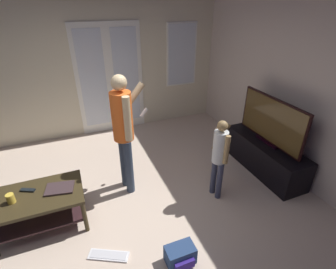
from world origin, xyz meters
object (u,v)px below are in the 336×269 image
at_px(coffee_table, 39,203).
at_px(laptop_closed, 60,188).
at_px(flat_screen_tv, 271,121).
at_px(tv_remote_black, 28,190).
at_px(loose_keyboard, 109,255).
at_px(person_adult, 124,126).
at_px(person_child, 220,153).
at_px(backpack, 180,255).
at_px(cup_near_edge, 11,199).
at_px(tv_stand, 264,156).

xyz_separation_m(coffee_table, laptop_closed, (0.26, 0.00, 0.14)).
bearing_deg(flat_screen_tv, tv_remote_black, 176.89).
height_order(loose_keyboard, tv_remote_black, tv_remote_black).
distance_m(person_adult, tv_remote_black, 1.36).
xyz_separation_m(laptop_closed, tv_remote_black, (-0.35, 0.11, -0.00)).
distance_m(person_child, backpack, 1.33).
bearing_deg(flat_screen_tv, loose_keyboard, -165.70).
relative_size(loose_keyboard, laptop_closed, 1.42).
bearing_deg(cup_near_edge, person_child, -6.51).
height_order(person_adult, loose_keyboard, person_adult).
bearing_deg(coffee_table, tv_remote_black, 129.81).
height_order(tv_stand, person_child, person_child).
bearing_deg(person_child, tv_stand, 13.24).
relative_size(loose_keyboard, cup_near_edge, 4.01).
bearing_deg(cup_near_edge, flat_screen_tv, -0.60).
relative_size(coffee_table, tv_stand, 0.69).
relative_size(flat_screen_tv, backpack, 4.04).
xyz_separation_m(coffee_table, loose_keyboard, (0.65, -0.74, -0.34)).
distance_m(coffee_table, person_adult, 1.36).
xyz_separation_m(person_adult, person_child, (1.10, -0.62, -0.32)).
relative_size(backpack, tv_remote_black, 1.82).
distance_m(person_child, tv_remote_black, 2.39).
xyz_separation_m(tv_stand, tv_remote_black, (-3.37, 0.19, 0.24)).
relative_size(person_adult, person_child, 1.45).
bearing_deg(tv_stand, coffee_table, 178.73).
distance_m(person_adult, loose_keyboard, 1.53).
height_order(coffee_table, flat_screen_tv, flat_screen_tv).
height_order(tv_stand, tv_remote_black, tv_remote_black).
relative_size(flat_screen_tv, tv_remote_black, 7.35).
xyz_separation_m(loose_keyboard, tv_remote_black, (-0.74, 0.85, 0.48)).
bearing_deg(cup_near_edge, backpack, -33.67).
height_order(person_adult, cup_near_edge, person_adult).
height_order(person_adult, tv_remote_black, person_adult).
height_order(backpack, laptop_closed, laptop_closed).
distance_m(tv_stand, loose_keyboard, 2.73).
height_order(flat_screen_tv, laptop_closed, flat_screen_tv).
height_order(flat_screen_tv, cup_near_edge, flat_screen_tv).
distance_m(flat_screen_tv, person_adult, 2.17).
distance_m(person_child, loose_keyboard, 1.79).
distance_m(person_child, laptop_closed, 2.02).
height_order(coffee_table, cup_near_edge, cup_near_edge).
xyz_separation_m(flat_screen_tv, tv_remote_black, (-3.37, 0.18, -0.38)).
xyz_separation_m(tv_stand, backpack, (-1.93, -1.02, -0.15)).
xyz_separation_m(tv_stand, cup_near_edge, (-3.52, 0.04, 0.28)).
bearing_deg(backpack, laptop_closed, 134.79).
bearing_deg(cup_near_edge, loose_keyboard, -38.47).
bearing_deg(backpack, loose_keyboard, 153.33).
distance_m(coffee_table, flat_screen_tv, 3.32).
xyz_separation_m(coffee_table, backpack, (1.34, -1.09, -0.25)).
distance_m(laptop_closed, cup_near_edge, 0.50).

